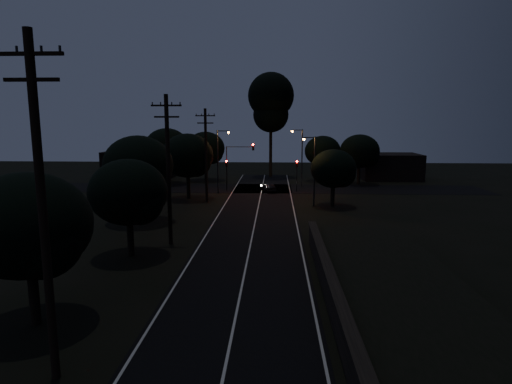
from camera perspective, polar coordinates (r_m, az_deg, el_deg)
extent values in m
plane|color=black|center=(18.24, -3.69, -20.48)|extent=(160.00, 160.00, 0.00)
cube|color=black|center=(38.83, -0.14, -4.11)|extent=(8.00, 70.00, 0.02)
cube|color=black|center=(58.45, 0.81, 0.47)|extent=(60.00, 8.00, 0.02)
cube|color=beige|center=(38.83, -0.14, -4.09)|extent=(0.12, 70.00, 0.01)
cube|color=beige|center=(39.19, -5.63, -4.01)|extent=(0.12, 70.00, 0.01)
cube|color=beige|center=(38.84, 5.41, -4.13)|extent=(0.12, 70.00, 0.01)
cube|color=black|center=(20.67, 10.46, -14.53)|extent=(0.40, 26.00, 1.50)
cube|color=black|center=(20.36, 10.53, -12.47)|extent=(0.55, 26.00, 0.10)
cube|color=black|center=(21.46, 19.78, -14.47)|extent=(6.50, 26.00, 1.20)
cylinder|color=black|center=(16.09, -26.56, -2.65)|extent=(0.30, 0.30, 12.00)
cube|color=black|center=(15.93, -27.98, 15.98)|extent=(2.20, 0.12, 0.12)
cube|color=black|center=(15.84, -27.75, 13.12)|extent=(1.80, 0.12, 0.12)
cylinder|color=black|center=(31.90, -11.60, 2.76)|extent=(0.30, 0.30, 11.00)
cube|color=black|center=(31.71, -11.88, 11.22)|extent=(2.20, 0.12, 0.12)
cube|color=black|center=(31.70, -11.83, 9.78)|extent=(1.80, 0.12, 0.12)
cylinder|color=black|center=(48.50, -6.69, 4.81)|extent=(0.30, 0.30, 10.50)
cube|color=black|center=(48.36, -6.79, 10.07)|extent=(2.20, 0.12, 0.12)
cube|color=black|center=(48.35, -6.77, 9.12)|extent=(1.80, 0.12, 0.12)
cylinder|color=black|center=(22.18, -27.48, -12.31)|extent=(0.44, 0.44, 2.55)
ellipsoid|color=black|center=(21.23, -28.16, -3.89)|extent=(5.49, 5.49, 4.67)
sphere|color=black|center=(20.42, -26.49, -5.84)|extent=(3.29, 3.29, 3.29)
cylinder|color=black|center=(30.43, -16.39, -5.94)|extent=(0.44, 0.44, 2.46)
ellipsoid|color=black|center=(29.77, -16.67, -0.01)|extent=(5.22, 5.22, 4.44)
sphere|color=black|center=(29.08, -15.26, -1.20)|extent=(3.13, 3.13, 3.13)
cylinder|color=black|center=(40.41, -15.19, -1.83)|extent=(0.44, 0.44, 2.88)
ellipsoid|color=black|center=(39.86, -15.42, 3.50)|extent=(6.22, 6.22, 5.29)
sphere|color=black|center=(39.01, -14.14, 2.51)|extent=(3.73, 3.73, 3.73)
cylinder|color=black|center=(51.35, -9.00, 0.71)|extent=(0.44, 0.44, 2.84)
ellipsoid|color=black|center=(50.93, -9.11, 4.82)|extent=(6.07, 6.07, 5.16)
sphere|color=black|center=(50.18, -8.04, 4.09)|extent=(3.64, 3.64, 3.64)
cylinder|color=black|center=(67.04, -6.69, 2.75)|extent=(0.44, 0.44, 2.77)
ellipsoid|color=black|center=(66.72, -6.75, 5.83)|extent=(5.95, 5.95, 5.05)
sphere|color=black|center=(66.02, -5.93, 5.29)|extent=(3.57, 3.57, 3.57)
cylinder|color=black|center=(64.16, -11.68, 2.43)|extent=(0.44, 0.44, 3.03)
ellipsoid|color=black|center=(63.82, -11.80, 5.91)|extent=(6.37, 6.37, 5.42)
sphere|color=black|center=(62.97, -10.93, 5.31)|extent=(3.82, 3.82, 3.82)
cylinder|color=black|center=(66.57, 8.81, 2.55)|extent=(0.44, 0.44, 2.55)
ellipsoid|color=black|center=(66.26, 8.88, 5.41)|extent=(5.48, 5.48, 4.66)
sphere|color=black|center=(65.87, 9.75, 4.89)|extent=(3.29, 3.29, 3.29)
cylinder|color=black|center=(64.35, 13.52, 2.23)|extent=(0.44, 0.44, 2.67)
ellipsoid|color=black|center=(64.03, 13.64, 5.32)|extent=(5.71, 5.71, 4.85)
sphere|color=black|center=(63.71, 14.60, 4.74)|extent=(3.42, 3.42, 3.42)
cylinder|color=black|center=(46.81, 10.17, -0.51)|extent=(0.44, 0.44, 2.29)
ellipsoid|color=black|center=(46.40, 10.28, 3.10)|extent=(4.86, 4.86, 4.13)
sphere|color=black|center=(46.10, 11.39, 2.42)|extent=(2.91, 2.91, 2.91)
cylinder|color=black|center=(70.86, 1.97, 5.81)|extent=(0.50, 0.50, 9.31)
sphere|color=black|center=(70.84, 2.01, 12.73)|extent=(7.45, 7.45, 7.45)
sphere|color=black|center=(70.73, 1.99, 10.27)|extent=(5.76, 5.76, 5.76)
cube|color=black|center=(71.48, -15.19, 3.55)|extent=(10.00, 8.00, 4.40)
cube|color=black|center=(71.43, 17.38, 3.28)|extent=(9.00, 7.00, 4.00)
cylinder|color=black|center=(56.58, -3.92, 1.78)|extent=(0.12, 0.12, 3.20)
cube|color=black|center=(56.35, -3.94, 3.85)|extent=(0.28, 0.22, 0.90)
sphere|color=#FF0705|center=(56.19, -3.96, 4.14)|extent=(0.22, 0.22, 0.22)
cylinder|color=black|center=(56.28, 5.43, 1.72)|extent=(0.12, 0.12, 3.20)
cube|color=black|center=(56.05, 5.47, 3.80)|extent=(0.28, 0.22, 0.90)
sphere|color=#FF0705|center=(55.89, 5.48, 4.09)|extent=(0.22, 0.22, 0.22)
cylinder|color=black|center=(56.47, -3.93, 2.69)|extent=(0.12, 0.12, 5.00)
cube|color=black|center=(55.89, -0.38, 6.03)|extent=(0.28, 0.22, 0.90)
sphere|color=#FF0705|center=(55.74, -0.39, 6.33)|extent=(0.22, 0.22, 0.22)
cube|color=black|center=(56.01, -2.18, 6.03)|extent=(3.50, 0.08, 0.08)
cylinder|color=black|center=(54.45, -5.13, 4.01)|extent=(0.16, 0.16, 8.00)
cube|color=black|center=(54.13, -4.45, 8.12)|extent=(1.40, 0.10, 0.10)
cube|color=black|center=(54.05, -3.70, 8.08)|extent=(0.35, 0.22, 0.12)
sphere|color=orange|center=(54.06, -3.70, 7.97)|extent=(0.26, 0.26, 0.26)
cylinder|color=black|center=(60.04, 6.15, 4.49)|extent=(0.16, 0.16, 8.00)
cube|color=black|center=(59.80, 5.54, 8.23)|extent=(1.40, 0.10, 0.10)
cube|color=black|center=(59.77, 4.86, 8.19)|extent=(0.35, 0.22, 0.12)
sphere|color=orange|center=(59.77, 4.86, 8.09)|extent=(0.26, 0.26, 0.26)
cylinder|color=black|center=(46.21, 7.80, 2.69)|extent=(0.16, 0.16, 7.50)
cube|color=black|center=(45.89, 7.15, 7.23)|extent=(1.20, 0.10, 0.10)
cube|color=black|center=(45.84, 6.40, 7.18)|extent=(0.35, 0.22, 0.12)
sphere|color=orange|center=(45.85, 6.40, 7.05)|extent=(0.26, 0.26, 0.26)
imported|color=black|center=(55.86, 1.72, 0.65)|extent=(2.35, 3.72, 1.18)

